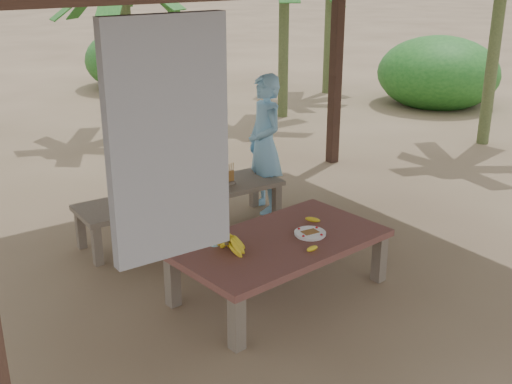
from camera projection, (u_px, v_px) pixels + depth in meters
ground at (267, 277)px, 5.84m from camera, size 80.00×80.00×0.00m
work_table at (280, 247)px, 5.43m from camera, size 1.89×1.18×0.50m
bench at (183, 197)px, 6.65m from camera, size 2.22×0.66×0.45m
ripe_banana_bunch at (227, 244)px, 5.12m from camera, size 0.32×0.29×0.17m
plate at (310, 234)px, 5.48m from camera, size 0.27×0.27×0.04m
loose_banana_front at (312, 249)px, 5.19m from camera, size 0.15×0.09×0.04m
loose_banana_side at (313, 220)px, 5.76m from camera, size 0.14×0.12×0.04m
water_flask at (214, 231)px, 5.26m from camera, size 0.08×0.08×0.30m
green_banana_stalk at (148, 185)px, 6.38m from camera, size 0.27×0.27×0.31m
cooking_pot at (191, 181)px, 6.72m from camera, size 0.20×0.20×0.17m
skewer_rack at (228, 174)px, 6.81m from camera, size 0.18×0.08×0.24m
woman at (265, 144)px, 7.12m from camera, size 0.48×0.63×1.56m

